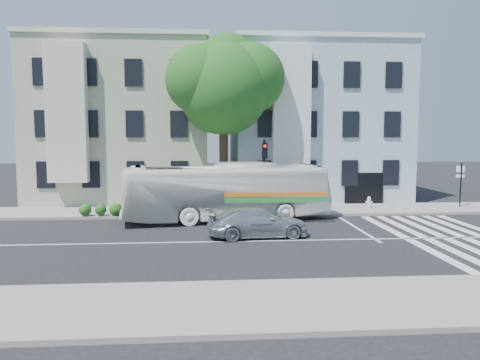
{
  "coord_description": "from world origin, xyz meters",
  "views": [
    {
      "loc": [
        -1.14,
        -20.27,
        4.68
      ],
      "look_at": [
        0.63,
        3.47,
        2.4
      ],
      "focal_mm": 35.0,
      "sensor_mm": 36.0,
      "label": 1
    }
  ],
  "objects": [
    {
      "name": "building_right",
      "position": [
        7.0,
        15.0,
        5.5
      ],
      "size": [
        12.0,
        10.0,
        11.0
      ],
      "primitive_type": "cube",
      "color": "#9CACB9",
      "rests_on": "ground"
    },
    {
      "name": "fire_hydrant",
      "position": [
        9.0,
        7.83,
        0.53
      ],
      "size": [
        0.42,
        0.24,
        0.75
      ],
      "rotation": [
        0.0,
        0.0,
        -0.1
      ],
      "color": "silver",
      "rests_on": "sidewalk_far"
    },
    {
      "name": "bus",
      "position": [
        -0.01,
        5.2,
        1.59
      ],
      "size": [
        4.47,
        11.68,
        3.17
      ],
      "primitive_type": "imported",
      "rotation": [
        0.0,
        0.0,
        1.73
      ],
      "color": "white",
      "rests_on": "ground"
    },
    {
      "name": "ground",
      "position": [
        0.0,
        0.0,
        0.0
      ],
      "size": [
        120.0,
        120.0,
        0.0
      ],
      "primitive_type": "plane",
      "color": "black",
      "rests_on": "ground"
    },
    {
      "name": "sidewalk_far",
      "position": [
        0.0,
        8.0,
        0.07
      ],
      "size": [
        80.0,
        4.0,
        0.15
      ],
      "primitive_type": "cube",
      "color": "gray",
      "rests_on": "ground"
    },
    {
      "name": "hedge",
      "position": [
        -3.65,
        6.3,
        0.5
      ],
      "size": [
        8.53,
        1.29,
        0.7
      ],
      "primitive_type": null,
      "rotation": [
        0.0,
        0.0,
        0.05
      ],
      "color": "#2E5F1E",
      "rests_on": "sidewalk_far"
    },
    {
      "name": "sedan",
      "position": [
        1.25,
        0.87,
        0.68
      ],
      "size": [
        2.42,
        4.86,
        1.36
      ],
      "primitive_type": "imported",
      "rotation": [
        0.0,
        0.0,
        1.69
      ],
      "color": "silver",
      "rests_on": "ground"
    },
    {
      "name": "sidewalk_near",
      "position": [
        0.0,
        -8.0,
        0.07
      ],
      "size": [
        80.0,
        4.0,
        0.15
      ],
      "primitive_type": "cube",
      "color": "gray",
      "rests_on": "ground"
    },
    {
      "name": "traffic_signal",
      "position": [
        2.19,
        5.94,
        2.87
      ],
      "size": [
        0.47,
        0.54,
        4.45
      ],
      "rotation": [
        0.0,
        0.0,
        0.01
      ],
      "color": "black",
      "rests_on": "ground"
    },
    {
      "name": "street_tree",
      "position": [
        0.06,
        8.74,
        7.83
      ],
      "size": [
        7.3,
        5.9,
        11.1
      ],
      "color": "#2D2116",
      "rests_on": "ground"
    },
    {
      "name": "building_left",
      "position": [
        -7.0,
        15.0,
        5.5
      ],
      "size": [
        12.0,
        10.0,
        11.0
      ],
      "primitive_type": "cube",
      "color": "#A2A78C",
      "rests_on": "ground"
    },
    {
      "name": "far_sign_pole",
      "position": [
        15.0,
        8.07,
        1.9
      ],
      "size": [
        0.48,
        0.26,
        2.8
      ],
      "rotation": [
        0.0,
        0.0,
        -0.41
      ],
      "color": "black",
      "rests_on": "sidewalk_far"
    }
  ]
}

